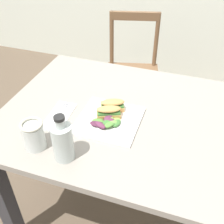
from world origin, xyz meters
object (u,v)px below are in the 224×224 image
Objects in this scene: bottle_cold_brew at (63,143)px; mason_jar_iced_tea at (34,136)px; dining_table at (128,136)px; fork_on_napkin at (61,113)px; plate_lunch at (109,120)px; chair_wooden_far at (132,73)px; sandwich_half_back at (113,105)px; sandwich_half_front at (109,112)px.

bottle_cold_brew reaches higher than mason_jar_iced_tea.
fork_on_napkin is (-0.30, -0.09, 0.14)m from dining_table.
plate_lunch reaches higher than fork_on_napkin.
chair_wooden_far is at bearing 103.71° from dining_table.
sandwich_half_back reaches higher than fork_on_napkin.
sandwich_half_front is at bearing 72.94° from bottle_cold_brew.
chair_wooden_far is 7.43× the size of sandwich_half_front.
dining_table is at bearing 63.24° from bottle_cold_brew.
chair_wooden_far is 3.23× the size of plate_lunch.
dining_table is 4.34× the size of plate_lunch.
sandwich_half_back is at bearing -179.46° from dining_table.
bottle_cold_brew is at bearing -109.38° from plate_lunch.
mason_jar_iced_tea is (-0.09, -1.17, 0.35)m from chair_wooden_far.
sandwich_half_front reaches higher than fork_on_napkin.
chair_wooden_far reaches higher than mason_jar_iced_tea.
bottle_cold_brew is (-0.16, -0.32, 0.20)m from dining_table.
sandwich_half_back reaches higher than plate_lunch.
mason_jar_iced_tea reaches higher than plate_lunch.
plate_lunch is 0.04m from sandwich_half_front.
bottle_cold_brew is at bearing -104.39° from sandwich_half_back.
fork_on_napkin is at bearing 120.30° from bottle_cold_brew.
sandwich_half_front is at bearing 9.75° from fork_on_napkin.
sandwich_half_front is at bearing -81.93° from chair_wooden_far.
chair_wooden_far is at bearing 92.24° from bottle_cold_brew.
bottle_cold_brew reaches higher than dining_table.
mason_jar_iced_tea is (-0.22, -0.31, 0.02)m from sandwich_half_back.
sandwich_half_front is at bearing -146.40° from dining_table.
sandwich_half_back is (-0.08, -0.00, 0.17)m from dining_table.
sandwich_half_front and sandwich_half_back have the same top height.
sandwich_half_back is 0.34m from bottle_cold_brew.
dining_table is at bearing -76.29° from chair_wooden_far.
bottle_cold_brew is (-0.09, -0.26, 0.07)m from plate_lunch.
bottle_cold_brew is (0.14, -0.23, 0.07)m from fork_on_napkin.
sandwich_half_front is (0.13, -0.91, 0.33)m from chair_wooden_far.
bottle_cold_brew is (-0.08, -0.32, 0.03)m from sandwich_half_back.
sandwich_half_front is at bearing 49.71° from mason_jar_iced_tea.
dining_table is 1.34× the size of chair_wooden_far.
bottle_cold_brew reaches higher than chair_wooden_far.
plate_lunch is 0.08m from sandwich_half_back.
chair_wooden_far is at bearing 85.70° from mason_jar_iced_tea.
plate_lunch is 0.23m from fork_on_napkin.
chair_wooden_far is 1.00m from fork_on_napkin.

